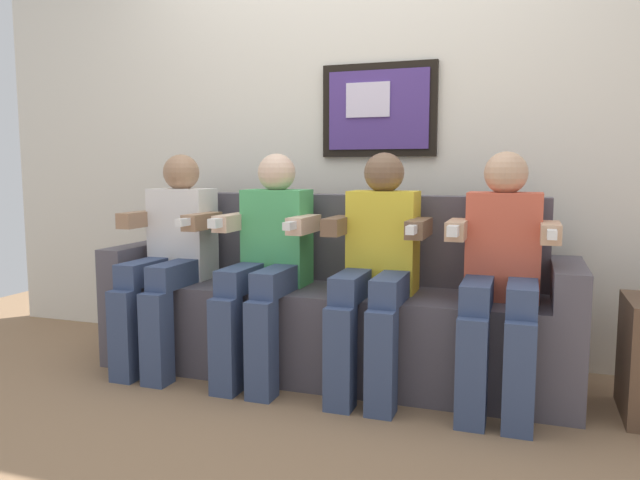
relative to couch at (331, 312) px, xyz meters
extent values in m
plane|color=#8C6B4C|center=(0.00, -0.33, -0.31)|extent=(6.17, 6.17, 0.00)
cube|color=silver|center=(0.00, 0.44, 0.99)|extent=(4.75, 0.05, 2.60)
cube|color=black|center=(0.14, 0.40, 1.04)|extent=(0.63, 0.03, 0.50)
cube|color=#4C337F|center=(0.14, 0.38, 1.04)|extent=(0.55, 0.02, 0.42)
cube|color=silver|center=(0.08, 0.37, 1.09)|extent=(0.24, 0.02, 0.18)
cube|color=#514C56|center=(0.00, -0.04, -0.09)|extent=(2.07, 0.58, 0.45)
cube|color=#514C56|center=(0.00, 0.18, 0.36)|extent=(2.07, 0.14, 0.45)
cube|color=#514C56|center=(-1.10, -0.04, 0.00)|extent=(0.14, 0.58, 0.62)
cube|color=#514C56|center=(1.10, -0.04, 0.00)|extent=(0.14, 0.58, 0.62)
cube|color=white|center=(-0.82, -0.05, 0.38)|extent=(0.32, 0.20, 0.48)
sphere|color=#9E7556|center=(-0.82, -0.05, 0.70)|extent=(0.19, 0.19, 0.19)
cube|color=#38476B|center=(-0.91, -0.25, 0.20)|extent=(0.12, 0.40, 0.12)
cube|color=#38476B|center=(-0.73, -0.25, 0.20)|extent=(0.12, 0.40, 0.12)
cube|color=#38476B|center=(-0.91, -0.45, -0.09)|extent=(0.12, 0.12, 0.45)
cube|color=#38476B|center=(-0.73, -0.45, -0.09)|extent=(0.12, 0.12, 0.45)
cube|color=#9E7556|center=(-1.01, -0.17, 0.46)|extent=(0.08, 0.28, 0.08)
cube|color=#9E7556|center=(-0.63, -0.17, 0.46)|extent=(0.08, 0.28, 0.08)
cube|color=white|center=(-0.63, -0.33, 0.47)|extent=(0.04, 0.13, 0.04)
cube|color=#4CB266|center=(-0.27, -0.05, 0.38)|extent=(0.32, 0.20, 0.48)
sphere|color=beige|center=(-0.27, -0.05, 0.70)|extent=(0.19, 0.19, 0.19)
cube|color=#38476B|center=(-0.36, -0.25, 0.20)|extent=(0.12, 0.40, 0.12)
cube|color=#38476B|center=(-0.18, -0.25, 0.20)|extent=(0.12, 0.40, 0.12)
cube|color=#38476B|center=(-0.36, -0.45, -0.09)|extent=(0.12, 0.12, 0.45)
cube|color=#38476B|center=(-0.18, -0.45, -0.09)|extent=(0.12, 0.12, 0.45)
cube|color=beige|center=(-0.46, -0.17, 0.46)|extent=(0.08, 0.28, 0.08)
cube|color=beige|center=(-0.08, -0.17, 0.46)|extent=(0.08, 0.28, 0.08)
cube|color=white|center=(-0.08, -0.33, 0.47)|extent=(0.04, 0.13, 0.04)
cube|color=white|center=(-0.46, -0.33, 0.47)|extent=(0.04, 0.10, 0.04)
cube|color=yellow|center=(0.27, -0.05, 0.38)|extent=(0.32, 0.20, 0.48)
sphere|color=brown|center=(0.27, -0.05, 0.70)|extent=(0.19, 0.19, 0.19)
cube|color=#38476B|center=(0.18, -0.25, 0.20)|extent=(0.12, 0.40, 0.12)
cube|color=#38476B|center=(0.36, -0.25, 0.20)|extent=(0.12, 0.40, 0.12)
cube|color=#38476B|center=(0.18, -0.45, -0.09)|extent=(0.12, 0.12, 0.45)
cube|color=#38476B|center=(0.36, -0.45, -0.09)|extent=(0.12, 0.12, 0.45)
cube|color=brown|center=(0.08, -0.17, 0.46)|extent=(0.08, 0.28, 0.08)
cube|color=brown|center=(0.46, -0.17, 0.46)|extent=(0.08, 0.28, 0.08)
cube|color=white|center=(0.46, -0.33, 0.47)|extent=(0.04, 0.13, 0.04)
cube|color=#D8593F|center=(0.82, -0.05, 0.38)|extent=(0.32, 0.20, 0.48)
sphere|color=tan|center=(0.82, -0.05, 0.70)|extent=(0.19, 0.19, 0.19)
cube|color=#38476B|center=(0.73, -0.25, 0.20)|extent=(0.12, 0.40, 0.12)
cube|color=#38476B|center=(0.91, -0.25, 0.20)|extent=(0.12, 0.40, 0.12)
cube|color=#38476B|center=(0.73, -0.45, -0.09)|extent=(0.12, 0.12, 0.45)
cube|color=#38476B|center=(0.91, -0.45, -0.09)|extent=(0.12, 0.12, 0.45)
cube|color=tan|center=(0.63, -0.17, 0.46)|extent=(0.08, 0.28, 0.08)
cube|color=tan|center=(1.01, -0.17, 0.46)|extent=(0.08, 0.28, 0.08)
cube|color=white|center=(1.01, -0.33, 0.47)|extent=(0.04, 0.13, 0.04)
cube|color=white|center=(0.63, -0.33, 0.47)|extent=(0.04, 0.10, 0.04)
camera|label=1|loc=(0.92, -2.84, 0.72)|focal=33.81mm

